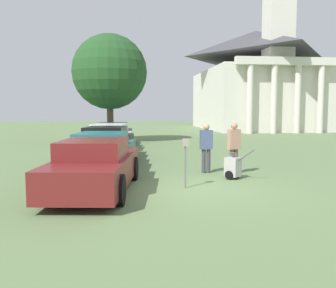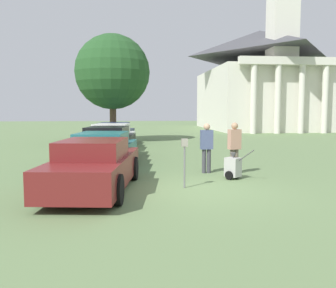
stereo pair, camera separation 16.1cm
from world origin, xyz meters
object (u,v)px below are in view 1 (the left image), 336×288
(parked_car_black, at_px, (107,144))
(person_supervisor, at_px, (234,145))
(parked_car_white, at_px, (110,138))
(parked_car_teal, at_px, (102,153))
(church, at_px, (256,77))
(parked_car_navy, at_px, (112,134))
(person_worker, at_px, (206,145))
(parking_meter, at_px, (185,154))
(parked_car_maroon, at_px, (95,167))
(equipment_cart, at_px, (233,167))

(parked_car_black, bearing_deg, person_supervisor, -34.70)
(parked_car_white, bearing_deg, parked_car_teal, -82.55)
(parked_car_teal, bearing_deg, church, 68.10)
(person_supervisor, distance_m, church, 30.75)
(parked_car_navy, bearing_deg, person_worker, -63.79)
(parked_car_teal, bearing_deg, parked_car_black, 97.43)
(parked_car_black, xyz_separation_m, church, (15.37, 24.30, 5.11))
(parked_car_white, distance_m, parked_car_navy, 3.06)
(parked_car_teal, relative_size, parking_meter, 3.73)
(parked_car_maroon, xyz_separation_m, parked_car_white, (-0.00, 10.03, -0.01))
(parked_car_teal, height_order, parked_car_white, parked_car_white)
(parked_car_teal, xyz_separation_m, church, (15.37, 27.34, 5.14))
(parked_car_maroon, distance_m, equipment_cart, 4.42)
(parked_car_navy, xyz_separation_m, person_supervisor, (4.50, -10.90, 0.35))
(parked_car_white, height_order, person_worker, person_worker)
(parked_car_maroon, height_order, parked_car_white, parked_car_white)
(person_worker, relative_size, church, 0.07)
(parking_meter, distance_m, person_supervisor, 2.90)
(parked_car_navy, height_order, church, church)
(person_supervisor, height_order, church, church)
(church, bearing_deg, parked_car_black, -122.32)
(parked_car_navy, bearing_deg, parked_car_black, -82.55)
(parked_car_white, height_order, equipment_cart, parked_car_white)
(parked_car_teal, height_order, person_supervisor, person_supervisor)
(parked_car_black, distance_m, parked_car_white, 3.76)
(church, bearing_deg, person_worker, -112.75)
(parked_car_black, xyz_separation_m, parked_car_white, (-0.00, 3.76, -0.03))
(parking_meter, bearing_deg, person_supervisor, 45.92)
(parked_car_maroon, height_order, equipment_cart, parked_car_maroon)
(parked_car_white, relative_size, church, 0.21)
(parking_meter, xyz_separation_m, equipment_cart, (1.73, 1.19, -0.58))
(parked_car_white, bearing_deg, parking_meter, -68.51)
(parked_car_teal, relative_size, parked_car_black, 0.99)
(parking_meter, relative_size, person_worker, 0.81)
(parked_car_maroon, distance_m, person_worker, 4.39)
(parked_car_teal, xyz_separation_m, person_supervisor, (4.50, -1.03, 0.35))
(parked_car_maroon, bearing_deg, church, 70.74)
(parked_car_teal, relative_size, equipment_cart, 5.22)
(person_supervisor, bearing_deg, parked_car_black, -58.47)
(parked_car_black, bearing_deg, parked_car_maroon, -82.57)
(parked_car_white, distance_m, person_supervisor, 9.04)
(parked_car_black, xyz_separation_m, equipment_cart, (4.21, -4.96, -0.30))
(person_worker, xyz_separation_m, equipment_cart, (0.61, -1.19, -0.60))
(person_worker, bearing_deg, church, -113.69)
(parked_car_teal, xyz_separation_m, person_worker, (3.60, -0.73, 0.32))
(parked_car_black, relative_size, equipment_cart, 5.25)
(parked_car_teal, xyz_separation_m, parking_meter, (2.48, -3.11, 0.31))
(person_worker, bearing_deg, parked_car_maroon, 33.79)
(parked_car_white, distance_m, person_worker, 8.36)
(parked_car_white, bearing_deg, parked_car_black, -82.55)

